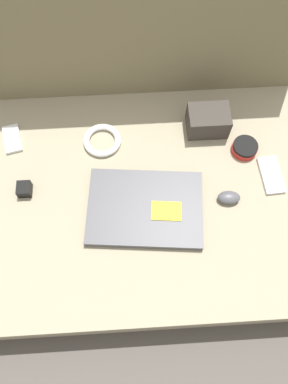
# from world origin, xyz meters

# --- Properties ---
(ground_plane) EXTENTS (8.00, 8.00, 0.00)m
(ground_plane) POSITION_xyz_m (0.00, 0.00, 0.00)
(ground_plane) COLOR #4C4742
(couch_seat) EXTENTS (1.08, 0.78, 0.15)m
(couch_seat) POSITION_xyz_m (0.00, 0.00, 0.07)
(couch_seat) COLOR gray
(couch_seat) RESTS_ON ground_plane
(couch_backrest) EXTENTS (1.08, 0.20, 0.58)m
(couch_backrest) POSITION_xyz_m (0.00, 0.49, 0.29)
(couch_backrest) COLOR #756B4C
(couch_backrest) RESTS_ON ground_plane
(laptop) EXTENTS (0.37, 0.28, 0.03)m
(laptop) POSITION_xyz_m (0.00, -0.05, 0.16)
(laptop) COLOR #47474C
(laptop) RESTS_ON couch_seat
(computer_mouse) EXTENTS (0.07, 0.05, 0.03)m
(computer_mouse) POSITION_xyz_m (0.26, -0.03, 0.16)
(computer_mouse) COLOR #4C4C51
(computer_mouse) RESTS_ON couch_seat
(speaker_puck) EXTENTS (0.08, 0.08, 0.03)m
(speaker_puck) POSITION_xyz_m (0.34, 0.14, 0.16)
(speaker_puck) COLOR red
(speaker_puck) RESTS_ON couch_seat
(phone_silver) EXTENTS (0.07, 0.11, 0.01)m
(phone_silver) POSITION_xyz_m (-0.42, 0.22, 0.15)
(phone_silver) COLOR silver
(phone_silver) RESTS_ON couch_seat
(phone_black) EXTENTS (0.07, 0.13, 0.01)m
(phone_black) POSITION_xyz_m (0.41, 0.04, 0.15)
(phone_black) COLOR silver
(phone_black) RESTS_ON couch_seat
(camera_pouch) EXTENTS (0.13, 0.10, 0.08)m
(camera_pouch) POSITION_xyz_m (0.22, 0.23, 0.19)
(camera_pouch) COLOR #38332D
(camera_pouch) RESTS_ON couch_seat
(charger_brick) EXTENTS (0.04, 0.05, 0.03)m
(charger_brick) POSITION_xyz_m (-0.37, 0.03, 0.16)
(charger_brick) COLOR black
(charger_brick) RESTS_ON couch_seat
(cable_coil) EXTENTS (0.12, 0.12, 0.02)m
(cable_coil) POSITION_xyz_m (-0.13, 0.20, 0.16)
(cable_coil) COLOR white
(cable_coil) RESTS_ON couch_seat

